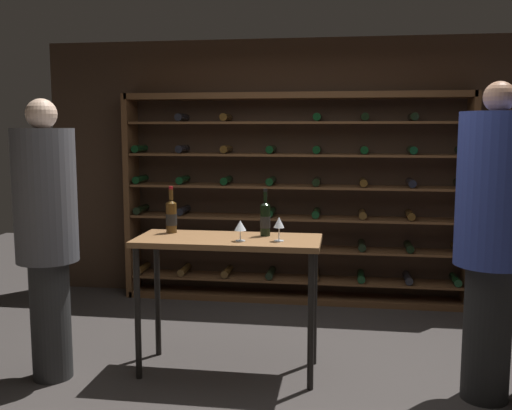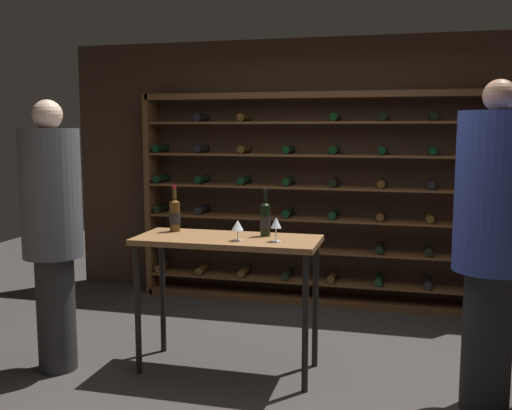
{
  "view_description": "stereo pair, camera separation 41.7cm",
  "coord_description": "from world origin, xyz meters",
  "px_view_note": "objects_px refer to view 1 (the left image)",
  "views": [
    {
      "loc": [
        0.43,
        -3.85,
        1.74
      ],
      "look_at": [
        -0.18,
        0.24,
        1.2
      ],
      "focal_mm": 41.23,
      "sensor_mm": 36.0,
      "label": 1
    },
    {
      "loc": [
        0.84,
        -3.77,
        1.74
      ],
      "look_at": [
        -0.18,
        0.24,
        1.2
      ],
      "focal_mm": 41.23,
      "sensor_mm": 36.0,
      "label": 2
    }
  ],
  "objects_px": {
    "person_guest_blue_shirt": "(47,227)",
    "wine_glass_stemmed_right": "(240,226)",
    "wine_glass_stemmed_left": "(279,224)",
    "wine_bottle_black_capsule": "(171,216)",
    "wine_bottle_gold_foil": "(265,219)",
    "wine_rack": "(293,200)",
    "person_bystander_dark_jacket": "(493,227)",
    "tasting_table": "(228,255)"
  },
  "relations": [
    {
      "from": "wine_bottle_black_capsule",
      "to": "wine_glass_stemmed_left",
      "type": "bearing_deg",
      "value": -14.36
    },
    {
      "from": "wine_bottle_black_capsule",
      "to": "wine_glass_stemmed_left",
      "type": "distance_m",
      "value": 0.85
    },
    {
      "from": "person_guest_blue_shirt",
      "to": "wine_glass_stemmed_right",
      "type": "distance_m",
      "value": 1.33
    },
    {
      "from": "wine_bottle_black_capsule",
      "to": "wine_rack",
      "type": "bearing_deg",
      "value": 65.93
    },
    {
      "from": "wine_bottle_black_capsule",
      "to": "wine_glass_stemmed_right",
      "type": "distance_m",
      "value": 0.61
    },
    {
      "from": "wine_rack",
      "to": "person_guest_blue_shirt",
      "type": "bearing_deg",
      "value": -125.4
    },
    {
      "from": "wine_bottle_gold_foil",
      "to": "wine_rack",
      "type": "bearing_deg",
      "value": 88.19
    },
    {
      "from": "person_bystander_dark_jacket",
      "to": "wine_glass_stemmed_left",
      "type": "height_order",
      "value": "person_bystander_dark_jacket"
    },
    {
      "from": "wine_bottle_black_capsule",
      "to": "wine_glass_stemmed_right",
      "type": "relative_size",
      "value": 2.4
    },
    {
      "from": "person_bystander_dark_jacket",
      "to": "wine_glass_stemmed_right",
      "type": "xyz_separation_m",
      "value": [
        -1.62,
        0.08,
        -0.05
      ]
    },
    {
      "from": "wine_rack",
      "to": "wine_bottle_black_capsule",
      "type": "height_order",
      "value": "wine_rack"
    },
    {
      "from": "tasting_table",
      "to": "person_guest_blue_shirt",
      "type": "xyz_separation_m",
      "value": [
        -1.21,
        -0.29,
        0.22
      ]
    },
    {
      "from": "person_guest_blue_shirt",
      "to": "person_bystander_dark_jacket",
      "type": "bearing_deg",
      "value": 87.36
    },
    {
      "from": "tasting_table",
      "to": "person_bystander_dark_jacket",
      "type": "relative_size",
      "value": 0.64
    },
    {
      "from": "tasting_table",
      "to": "wine_bottle_gold_foil",
      "type": "distance_m",
      "value": 0.37
    },
    {
      "from": "wine_rack",
      "to": "wine_glass_stemmed_right",
      "type": "xyz_separation_m",
      "value": [
        -0.2,
        -1.94,
        0.05
      ]
    },
    {
      "from": "wine_bottle_black_capsule",
      "to": "wine_bottle_gold_foil",
      "type": "relative_size",
      "value": 1.01
    },
    {
      "from": "person_bystander_dark_jacket",
      "to": "wine_bottle_gold_foil",
      "type": "relative_size",
      "value": 5.98
    },
    {
      "from": "wine_glass_stemmed_left",
      "to": "wine_bottle_black_capsule",
      "type": "bearing_deg",
      "value": 165.64
    },
    {
      "from": "person_guest_blue_shirt",
      "to": "wine_bottle_gold_foil",
      "type": "distance_m",
      "value": 1.51
    },
    {
      "from": "person_bystander_dark_jacket",
      "to": "person_guest_blue_shirt",
      "type": "bearing_deg",
      "value": 114.7
    },
    {
      "from": "wine_glass_stemmed_left",
      "to": "wine_glass_stemmed_right",
      "type": "bearing_deg",
      "value": -172.01
    },
    {
      "from": "tasting_table",
      "to": "wine_bottle_black_capsule",
      "type": "height_order",
      "value": "wine_bottle_black_capsule"
    },
    {
      "from": "person_bystander_dark_jacket",
      "to": "wine_glass_stemmed_right",
      "type": "height_order",
      "value": "person_bystander_dark_jacket"
    },
    {
      "from": "person_guest_blue_shirt",
      "to": "wine_glass_stemmed_right",
      "type": "height_order",
      "value": "person_guest_blue_shirt"
    },
    {
      "from": "person_guest_blue_shirt",
      "to": "wine_rack",
      "type": "bearing_deg",
      "value": 139.87
    },
    {
      "from": "wine_bottle_gold_foil",
      "to": "wine_glass_stemmed_left",
      "type": "distance_m",
      "value": 0.22
    },
    {
      "from": "wine_rack",
      "to": "wine_glass_stemmed_right",
      "type": "height_order",
      "value": "wine_rack"
    },
    {
      "from": "wine_rack",
      "to": "wine_bottle_gold_foil",
      "type": "height_order",
      "value": "wine_rack"
    },
    {
      "from": "tasting_table",
      "to": "wine_glass_stemmed_left",
      "type": "distance_m",
      "value": 0.44
    },
    {
      "from": "person_bystander_dark_jacket",
      "to": "wine_bottle_gold_foil",
      "type": "xyz_separation_m",
      "value": [
        -1.48,
        0.3,
        -0.02
      ]
    },
    {
      "from": "wine_rack",
      "to": "person_bystander_dark_jacket",
      "type": "bearing_deg",
      "value": -54.74
    },
    {
      "from": "person_guest_blue_shirt",
      "to": "wine_bottle_gold_foil",
      "type": "height_order",
      "value": "person_guest_blue_shirt"
    },
    {
      "from": "person_guest_blue_shirt",
      "to": "wine_bottle_black_capsule",
      "type": "distance_m",
      "value": 0.87
    },
    {
      "from": "wine_rack",
      "to": "wine_glass_stemmed_left",
      "type": "height_order",
      "value": "wine_rack"
    },
    {
      "from": "wine_rack",
      "to": "wine_glass_stemmed_left",
      "type": "bearing_deg",
      "value": -88.1
    },
    {
      "from": "wine_rack",
      "to": "wine_glass_stemmed_left",
      "type": "relative_size",
      "value": 20.58
    },
    {
      "from": "person_guest_blue_shirt",
      "to": "wine_glass_stemmed_left",
      "type": "distance_m",
      "value": 1.59
    },
    {
      "from": "wine_rack",
      "to": "wine_bottle_black_capsule",
      "type": "xyz_separation_m",
      "value": [
        -0.76,
        -1.69,
        0.07
      ]
    },
    {
      "from": "person_guest_blue_shirt",
      "to": "wine_bottle_black_capsule",
      "type": "bearing_deg",
      "value": 115.1
    },
    {
      "from": "person_bystander_dark_jacket",
      "to": "wine_bottle_black_capsule",
      "type": "distance_m",
      "value": 2.21
    },
    {
      "from": "wine_bottle_gold_foil",
      "to": "tasting_table",
      "type": "bearing_deg",
      "value": -154.67
    }
  ]
}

